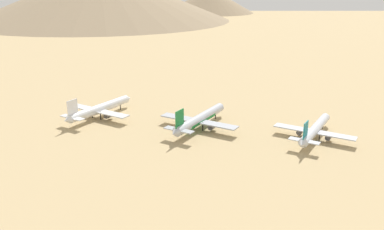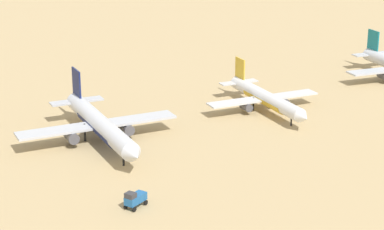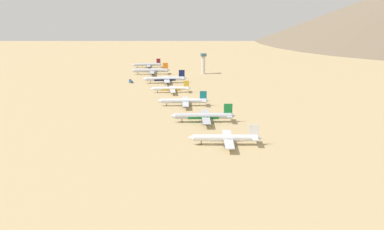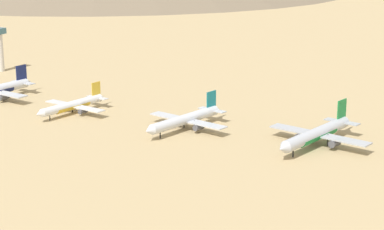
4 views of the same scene
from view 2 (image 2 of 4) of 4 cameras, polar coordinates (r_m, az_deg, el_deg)
ground_plane at (r=217.00m, az=6.35°, el=0.45°), size 2112.60×2112.60×0.00m
parked_jet_2 at (r=188.46m, az=-7.40°, el=-0.73°), size 53.32×43.40×15.37m
parked_jet_3 at (r=213.73m, az=5.88°, el=1.37°), size 44.17×35.99×12.73m
service_truck at (r=151.90m, az=-4.59°, el=-6.66°), size 4.59×5.70×3.90m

